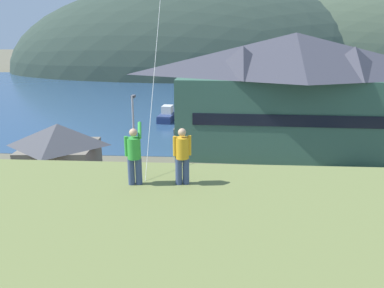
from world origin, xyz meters
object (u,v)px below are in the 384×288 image
Objects in this scene: wharf_dock at (190,120)px; person_kite_flyer at (134,154)px; parked_car_back_row_right at (253,257)px; parked_car_lone_by_shed at (312,197)px; storage_shed_near_lot at (61,159)px; parking_light_pole at (134,135)px; moored_boat_wharfside at (168,115)px; parked_car_front_row_silver at (156,200)px; harbor_lodge at (292,91)px; parked_car_corner_spot at (141,237)px; person_companion at (182,155)px.

wharf_dock is 7.32× the size of person_kite_flyer.
parked_car_lone_by_shed is (4.72, 7.42, 0.00)m from parked_car_back_row_right.
wharf_dock is at bearing 91.53° from person_kite_flyer.
parking_light_pole is (5.06, 2.28, 1.35)m from storage_shed_near_lot.
storage_shed_near_lot is at bearing -155.78° from parking_light_pole.
wharf_dock is 3.69m from moored_boat_wharfside.
parked_car_front_row_silver is at bearing -63.51° from parking_light_pole.
storage_shed_near_lot is 5.71m from parking_light_pole.
harbor_lodge reaches higher than parked_car_lone_by_shed.
harbor_lodge reaches higher than parking_light_pole.
moored_boat_wharfside is 1.49× the size of parked_car_corner_spot.
harbor_lodge is 13.97× the size of person_companion.
storage_shed_near_lot is 1.38× the size of parked_car_lone_by_shed.
parked_car_front_row_silver is at bearing -127.62° from harbor_lodge.
storage_shed_near_lot reaches higher than parked_car_back_row_right.
wharf_dock is (-11.11, 12.50, -6.00)m from harbor_lodge.
storage_shed_near_lot is at bearing 121.07° from person_kite_flyer.
parked_car_front_row_silver and parked_car_lone_by_shed have the same top height.
harbor_lodge is 22.66m from parked_car_back_row_right.
person_companion is (-2.98, -5.86, 7.23)m from parked_car_back_row_right.
person_companion is (5.34, -17.07, 4.05)m from parking_light_pole.
parked_car_corner_spot is 10.75m from person_companion.
moored_boat_wharfside is 1.45× the size of parked_car_front_row_silver.
parked_car_lone_by_shed is 16.97m from person_companion.
moored_boat_wharfside reaches higher than parked_car_front_row_silver.
harbor_lodge is at bearing 59.64° from parked_car_corner_spot.
parked_car_lone_by_shed is at bearing -64.24° from moored_boat_wharfside.
wharf_dock is (7.92, 24.87, -2.55)m from storage_shed_near_lot.
parked_car_corner_spot and parked_car_front_row_silver have the same top height.
moored_boat_wharfside is 42.28m from person_kite_flyer.
storage_shed_near_lot reaches higher than parked_car_corner_spot.
harbor_lodge is 14.88m from parked_car_lone_by_shed.
parked_car_front_row_silver is (-0.42, -27.47, 0.71)m from wharf_dock.
storage_shed_near_lot is 26.22m from wharf_dock.
storage_shed_near_lot is 1.34× the size of parked_car_front_row_silver.
person_kite_flyer is (8.98, -14.91, 5.41)m from storage_shed_near_lot.
parked_car_corner_spot is at bearing 101.67° from person_kite_flyer.
harbor_lodge is at bearing 86.20° from parked_car_lone_by_shed.
harbor_lodge reaches higher than person_kite_flyer.
person_companion reaches higher than moored_boat_wharfside.
parked_car_corner_spot is 12.19m from parked_car_lone_by_shed.
storage_shed_near_lot is at bearing 160.88° from parked_car_front_row_silver.
harbor_lodge is 4.17× the size of storage_shed_near_lot.
parked_car_front_row_silver is 14.47m from person_companion.
harbor_lodge is 19.62m from parked_car_front_row_silver.
storage_shed_near_lot is 10.66m from parked_car_corner_spot.
parking_light_pole reaches higher than parked_car_lone_by_shed.
harbor_lodge is 28.56m from person_companion.
person_companion reaches higher than parked_car_corner_spot.
moored_boat_wharfside is 31.06m from parked_car_lone_by_shed.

